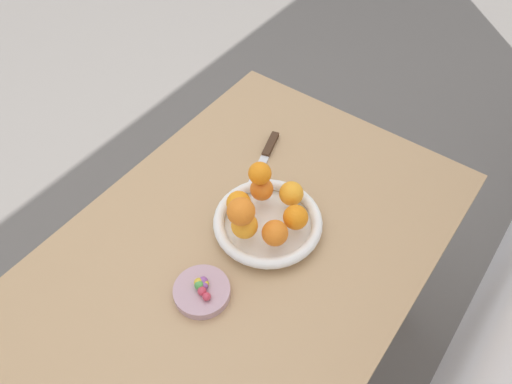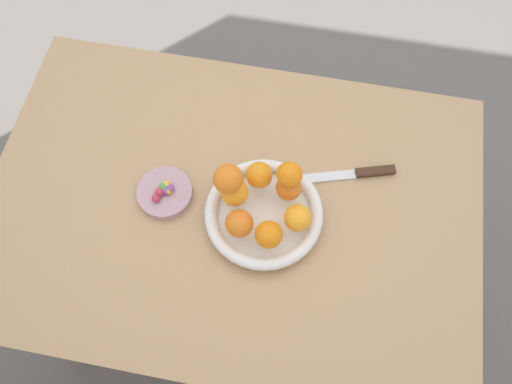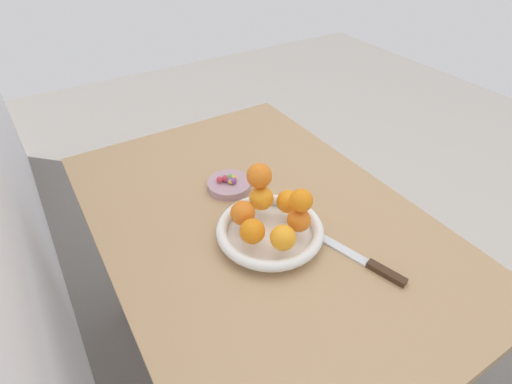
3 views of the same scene
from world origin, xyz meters
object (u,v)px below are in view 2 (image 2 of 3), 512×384
Objects in this scene: orange_7 at (289,174)px; candy_ball_5 at (156,198)px; candy_ball_6 at (168,191)px; knife at (348,174)px; candy_ball_0 at (160,192)px; orange_4 at (239,223)px; orange_2 at (259,175)px; orange_1 at (289,188)px; candy_ball_4 at (166,185)px; candy_ball_2 at (166,191)px; candy_ball_3 at (163,189)px; candy_dish at (165,193)px; fruit_bowl at (264,214)px; candy_ball_1 at (170,187)px; orange_0 at (298,218)px; orange_6 at (230,178)px; dining_table at (233,218)px; orange_5 at (269,234)px; orange_3 at (234,194)px.

orange_7 is 0.30m from candy_ball_5.
knife is at bearing -161.97° from candy_ball_6.
orange_7 is at bearing -169.74° from candy_ball_0.
orange_4 is at bearing 169.13° from candy_ball_5.
orange_1 is at bearing 165.55° from orange_2.
orange_4 is at bearing 50.54° from orange_7.
candy_ball_4 is (-0.01, -0.02, 0.00)m from candy_ball_0.
candy_ball_3 is (0.01, -0.00, 0.00)m from candy_ball_2.
orange_4 is at bearing 161.55° from candy_dish.
candy_ball_6 is at bearing 171.66° from candy_ball_3.
candy_ball_2 is 0.91× the size of candy_ball_5.
candy_ball_4 is 0.08× the size of knife.
candy_ball_6 is at bearing 172.75° from candy_dish.
orange_1 is 0.07m from orange_2.
candy_ball_1 is at bearing -5.21° from fruit_bowl.
candy_ball_1 reaches higher than candy_ball_6.
orange_0 reaches higher than candy_ball_6.
knife is (-0.13, -0.08, -0.12)m from orange_7.
orange_1 is at bearing -65.70° from orange_0.
orange_6 is 2.93× the size of candy_ball_3.
orange_0 reaches higher than candy_ball_0.
candy_dish reaches higher than dining_table.
candy_ball_6 is (-0.02, -0.01, -0.00)m from candy_ball_0.
orange_5 is at bearing 78.19° from orange_1.
candy_ball_6 is at bearing 9.53° from orange_7.
candy_ball_4 reaches higher than candy_ball_2.
orange_7 reaches higher than orange_3.
knife is (-0.19, -0.07, -0.06)m from orange_2.
knife is at bearing -163.83° from candy_ball_4.
candy_dish is 0.02m from candy_ball_4.
candy_ball_5 is 0.03m from candy_ball_6.
orange_1 is (0.03, -0.06, -0.00)m from orange_0.
candy_ball_1 is (0.14, -0.00, 0.12)m from dining_table.
dining_table is at bearing -62.91° from orange_4.
orange_2 is 0.94× the size of orange_6.
fruit_bowl is at bearing -71.33° from orange_5.
orange_0 is 3.49× the size of candy_ball_2.
knife is (-0.13, -0.09, -0.06)m from orange_1.
orange_6 is at bearing -176.90° from candy_ball_3.
orange_4 reaches higher than candy_ball_6.
orange_3 is 0.11m from orange_5.
fruit_bowl is at bearing -177.19° from candy_ball_5.
candy_ball_3 is (0.15, 0.00, 0.12)m from dining_table.
fruit_bowl is 0.22m from knife.
candy_ball_2 is at bearing 158.69° from candy_dish.
fruit_bowl is 15.92× the size of candy_ball_6.
orange_4 is at bearing 117.09° from dining_table.
orange_6 is at bearing -168.80° from candy_ball_5.
orange_5 is 2.96× the size of candy_ball_1.
orange_3 is at bearing -178.57° from candy_ball_2.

